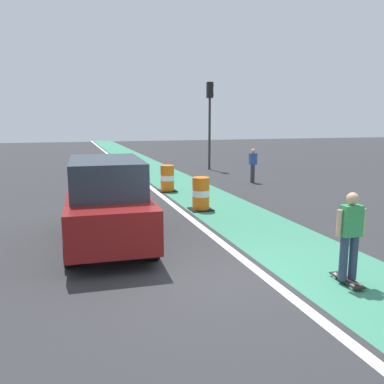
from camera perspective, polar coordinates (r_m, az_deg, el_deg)
ground_plane at (r=7.73m, az=3.51°, el=-12.15°), size 100.00×100.00×0.00m
bike_lane_strip at (r=19.54m, az=-2.47°, el=1.57°), size 2.50×80.00×0.01m
lane_divider_stripe at (r=19.22m, az=-6.80°, el=1.36°), size 0.20×80.00×0.01m
skateboarder_on_lane at (r=7.72m, az=21.53°, el=-5.73°), size 0.57×0.81×1.69m
parked_suv_nearest at (r=9.76m, az=-11.97°, el=-1.25°), size 2.07×4.67×2.04m
traffic_barrel_front at (r=13.19m, az=1.27°, el=-0.31°), size 0.73×0.73×1.09m
traffic_barrel_mid at (r=16.69m, az=-3.52°, el=1.90°), size 0.73×0.73×1.09m
traffic_light_corner at (r=24.02m, az=2.55°, el=11.54°), size 0.41×0.32×5.10m
pedestrian_crossing at (r=19.17m, az=8.63°, el=3.88°), size 0.34×0.20×1.61m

